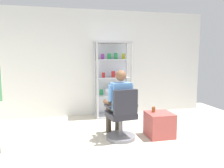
{
  "coord_description": "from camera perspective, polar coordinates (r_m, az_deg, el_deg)",
  "views": [
    {
      "loc": [
        -0.84,
        -2.62,
        1.55
      ],
      "look_at": [
        0.1,
        1.47,
        1.0
      ],
      "focal_mm": 34.89,
      "sensor_mm": 36.0,
      "label": 1
    }
  ],
  "objects": [
    {
      "name": "display_cabinet_main",
      "position": [
        5.56,
        0.05,
        1.41
      ],
      "size": [
        0.9,
        0.45,
        1.9
      ],
      "color": "#B7B7BC",
      "rests_on": "ground"
    },
    {
      "name": "seated_shopkeeper",
      "position": [
        4.12,
        1.75,
        -4.28
      ],
      "size": [
        0.52,
        0.6,
        1.29
      ],
      "color": "#3F382D",
      "rests_on": "ground"
    },
    {
      "name": "storage_crate",
      "position": [
        4.35,
        12.31,
        -10.34
      ],
      "size": [
        0.48,
        0.48,
        0.46
      ],
      "primitive_type": "cube",
      "color": "#B24C47",
      "rests_on": "ground"
    },
    {
      "name": "office_chair",
      "position": [
        4.05,
        2.62,
        -9.13
      ],
      "size": [
        0.59,
        0.56,
        0.96
      ],
      "color": "slate",
      "rests_on": "ground"
    },
    {
      "name": "tea_glass",
      "position": [
        4.3,
        10.83,
        -6.57
      ],
      "size": [
        0.07,
        0.07,
        0.11
      ],
      "primitive_type": "cylinder",
      "color": "brown",
      "rests_on": "storage_crate"
    },
    {
      "name": "back_wall",
      "position": [
        5.69,
        -4.43,
        5.43
      ],
      "size": [
        6.0,
        0.1,
        2.7
      ],
      "primitive_type": "cube",
      "color": "silver",
      "rests_on": "ground"
    }
  ]
}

